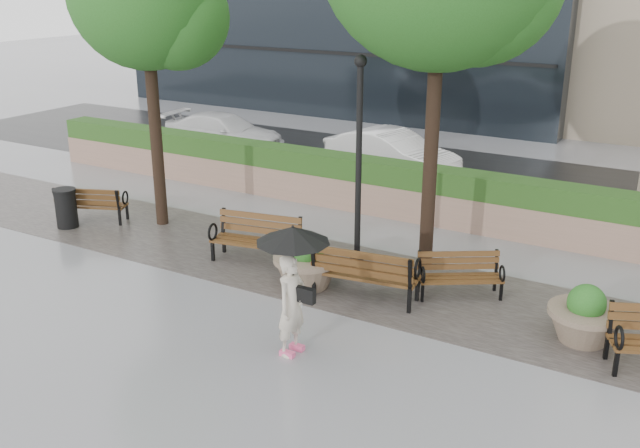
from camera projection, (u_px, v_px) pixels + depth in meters
The scene contains 15 objects.
ground at pixel (261, 338), 11.91m from camera, with size 100.00×100.00×0.00m, color gray.
cobble_strip at pixel (346, 275), 14.35m from camera, with size 28.00×3.20×0.01m, color #383330.
hedge_wall at pixel (423, 194), 17.39m from camera, with size 24.00×0.80×1.35m.
asphalt_street at pixel (474, 181), 20.87m from camera, with size 40.00×7.00×0.00m, color black.
bench_0 at pixel (92, 211), 17.39m from camera, with size 1.77×1.24×0.89m.
bench_1 at pixel (256, 249), 14.94m from camera, with size 1.96×1.07×1.00m.
bench_2 at pixel (365, 284), 13.23m from camera, with size 2.03×1.03×1.04m.
bench_3 at pixel (459, 284), 13.36m from camera, with size 1.63×1.34×0.83m.
planter_left at pixel (307, 266), 13.73m from camera, with size 1.30×1.30×1.09m.
planter_right at pixel (584, 320), 11.68m from camera, with size 1.20×1.20×1.01m.
trash_bin at pixel (66, 209), 16.93m from camera, with size 0.54×0.54×0.90m, color black.
lamppost at pixel (358, 181), 13.90m from camera, with size 0.28×0.28×4.34m.
car_left at pixel (224, 133), 24.17m from camera, with size 1.75×4.30×1.25m, color white.
car_right at pixel (392, 154), 21.04m from camera, with size 1.47×4.20×1.38m, color white.
pedestrian at pixel (292, 278), 11.04m from camera, with size 1.16×1.16×2.13m.
Camera 1 is at (6.17, -8.66, 5.78)m, focal length 40.00 mm.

